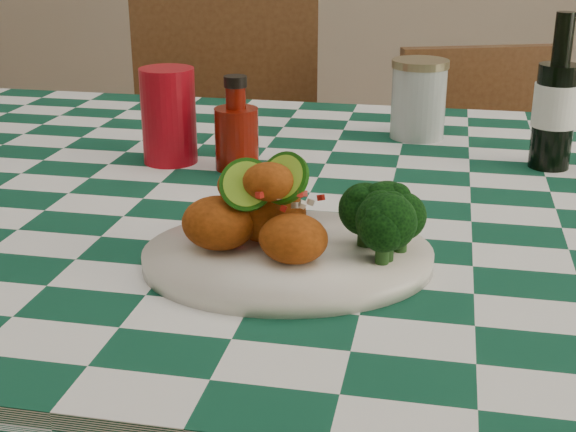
% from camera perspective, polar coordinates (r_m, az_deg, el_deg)
% --- Properties ---
extents(plate, '(0.34, 0.29, 0.02)m').
position_cam_1_polar(plate, '(0.83, -0.00, -2.98)').
color(plate, white).
rests_on(plate, dining_table).
extents(fried_chicken_pile, '(0.14, 0.11, 0.09)m').
position_cam_1_polar(fried_chicken_pile, '(0.81, -1.22, 0.68)').
color(fried_chicken_pile, '#A1420F').
rests_on(fried_chicken_pile, plate).
extents(broccoli_side, '(0.09, 0.09, 0.07)m').
position_cam_1_polar(broccoli_side, '(0.81, 6.51, -0.34)').
color(broccoli_side, black).
rests_on(broccoli_side, plate).
extents(red_tumbler, '(0.10, 0.10, 0.14)m').
position_cam_1_polar(red_tumbler, '(1.17, -8.48, 7.06)').
color(red_tumbler, '#9F0814').
rests_on(red_tumbler, dining_table).
extents(ketchup_bottle, '(0.07, 0.07, 0.13)m').
position_cam_1_polar(ketchup_bottle, '(1.13, -3.70, 6.61)').
color(ketchup_bottle, '#640E05').
rests_on(ketchup_bottle, dining_table).
extents(mason_jar, '(0.10, 0.10, 0.13)m').
position_cam_1_polar(mason_jar, '(1.31, 9.26, 8.21)').
color(mason_jar, '#B2BCBA').
rests_on(mason_jar, dining_table).
extents(beer_bottle, '(0.07, 0.07, 0.22)m').
position_cam_1_polar(beer_bottle, '(1.18, 18.58, 8.35)').
color(beer_bottle, black).
rests_on(beer_bottle, dining_table).
extents(wooden_chair_left, '(0.54, 0.56, 0.98)m').
position_cam_1_polar(wooden_chair_left, '(1.88, -4.47, 0.87)').
color(wooden_chair_left, '#472814').
rests_on(wooden_chair_left, ground).
extents(wooden_chair_right, '(0.50, 0.51, 0.85)m').
position_cam_1_polar(wooden_chair_right, '(1.84, 14.74, -2.38)').
color(wooden_chair_right, '#472814').
rests_on(wooden_chair_right, ground).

